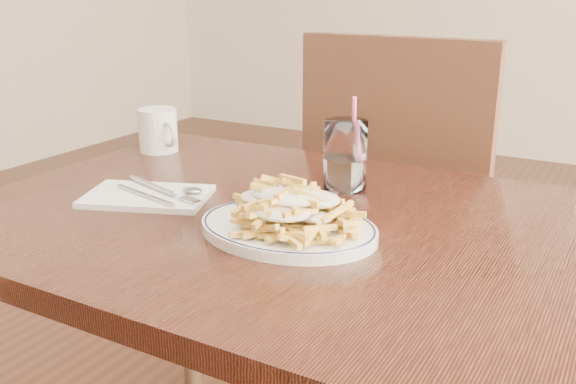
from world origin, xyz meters
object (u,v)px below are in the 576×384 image
Objects in this scene: chair_far at (406,206)px; fries_plate at (288,228)px; table at (306,261)px; coffee_mug at (159,130)px; water_glass at (345,160)px; loaded_fries at (288,202)px.

fries_plate is at bearing -86.11° from chair_far.
coffee_mug reaches higher than table.
water_glass is at bearing 94.86° from fries_plate.
chair_far is at bearing 93.61° from table.
fries_plate is at bearing -30.28° from coffee_mug.
table is 4.85× the size of loaded_fries.
water_glass reaches higher than loaded_fries.
loaded_fries is (0.01, -0.08, 0.13)m from table.
chair_far reaches higher than fries_plate.
water_glass is at bearing -5.31° from coffee_mug.
loaded_fries is 0.26m from water_glass.
fries_plate reaches higher than table.
table is 1.19× the size of chair_far.
fries_plate is 1.36× the size of loaded_fries.
chair_far reaches higher than table.
loaded_fries is at bearing -30.28° from coffee_mug.
chair_far is 5.60× the size of water_glass.
chair_far is (-0.04, 0.63, -0.10)m from table.
water_glass reaches higher than table.
water_glass is 1.47× the size of coffee_mug.
fries_plate is 1.86× the size of water_glass.
chair_far is 4.08× the size of loaded_fries.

